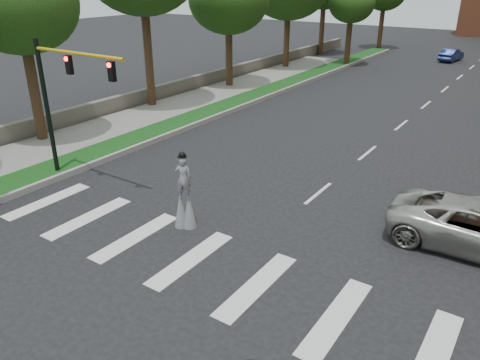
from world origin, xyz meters
TOP-DOWN VIEW (x-y plane):
  - ground_plane at (0.00, 0.00)m, footprint 160.00×160.00m
  - grass_median at (-11.50, 20.00)m, footprint 2.00×60.00m
  - median_curb at (-10.45, 20.00)m, footprint 0.20×60.00m
  - sidewalk_left at (-14.50, 10.00)m, footprint 4.00×60.00m
  - stone_wall at (-17.00, 22.00)m, footprint 0.50×56.00m
  - traffic_signal at (-9.78, 3.00)m, footprint 5.30×0.23m
  - stilt_performer at (-2.86, 2.60)m, footprint 0.81×0.65m
  - car_mid at (-2.61, 46.69)m, footprint 1.93×4.18m
  - tree_1 at (-15.85, 5.57)m, footprint 5.93×5.93m
  - tree_3 at (-15.17, 22.82)m, footprint 6.31×6.31m
  - tree_6 at (-10.99, 37.88)m, footprint 4.53×4.53m

SIDE VIEW (x-z plane):
  - ground_plane at x=0.00m, z-range 0.00..0.00m
  - sidewalk_left at x=-14.50m, z-range 0.00..0.18m
  - grass_median at x=-11.50m, z-range 0.00..0.25m
  - median_curb at x=-10.45m, z-range 0.00..0.28m
  - stone_wall at x=-17.00m, z-range 0.00..1.10m
  - car_mid at x=-2.61m, z-range 0.00..1.33m
  - stilt_performer at x=-2.86m, z-range -0.33..2.64m
  - traffic_signal at x=-9.78m, z-range 1.05..7.25m
  - tree_6 at x=-10.99m, z-range 2.00..9.99m
  - tree_3 at x=-15.17m, z-range 2.07..11.62m
  - tree_1 at x=-15.85m, z-range 2.34..12.16m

